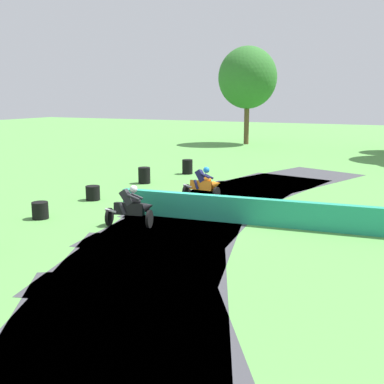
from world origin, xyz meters
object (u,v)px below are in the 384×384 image
(tire_stack_near, at_px, (187,167))
(motorcycle_chase_black, at_px, (131,207))
(tire_stack_mid_b, at_px, (93,193))
(motorcycle_lead_orange, at_px, (204,184))
(tire_stack_mid_a, at_px, (144,175))
(tire_stack_far, at_px, (40,210))

(tire_stack_near, bearing_deg, motorcycle_chase_black, -73.72)
(tire_stack_mid_b, bearing_deg, motorcycle_lead_orange, 27.40)
(motorcycle_lead_orange, bearing_deg, motorcycle_chase_black, -95.13)
(tire_stack_near, distance_m, tire_stack_mid_a, 3.57)
(motorcycle_lead_orange, relative_size, tire_stack_near, 2.11)
(motorcycle_lead_orange, distance_m, motorcycle_chase_black, 4.89)
(motorcycle_lead_orange, xyz_separation_m, tire_stack_mid_b, (-4.10, -2.12, -0.35))
(tire_stack_near, relative_size, tire_stack_mid_a, 1.00)
(tire_stack_near, bearing_deg, tire_stack_far, -92.10)
(tire_stack_near, distance_m, tire_stack_far, 11.04)
(tire_stack_mid_a, relative_size, tire_stack_far, 1.33)
(motorcycle_chase_black, xyz_separation_m, tire_stack_mid_a, (-3.73, 6.99, -0.26))
(tire_stack_near, height_order, tire_stack_mid_a, same)
(tire_stack_near, xyz_separation_m, tire_stack_mid_b, (-0.60, -7.75, -0.10))
(motorcycle_lead_orange, height_order, tire_stack_mid_b, motorcycle_lead_orange)
(tire_stack_far, bearing_deg, motorcycle_chase_black, 8.78)
(motorcycle_chase_black, relative_size, tire_stack_near, 2.10)
(tire_stack_mid_a, bearing_deg, tire_stack_far, -88.01)
(tire_stack_mid_b, height_order, tire_stack_far, same)
(motorcycle_chase_black, relative_size, tire_stack_mid_a, 2.10)
(tire_stack_near, xyz_separation_m, tire_stack_mid_a, (-0.67, -3.50, 0.00))
(motorcycle_lead_orange, xyz_separation_m, motorcycle_chase_black, (-0.44, -4.87, 0.01))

